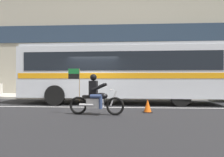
# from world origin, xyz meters

# --- Properties ---
(ground_plane) EXTENTS (60.00, 60.00, 0.00)m
(ground_plane) POSITION_xyz_m (0.00, 0.00, 0.00)
(ground_plane) COLOR black
(sidewalk_curb) EXTENTS (28.00, 3.80, 0.15)m
(sidewalk_curb) POSITION_xyz_m (0.00, 5.10, 0.07)
(sidewalk_curb) COLOR #B7B2A8
(sidewalk_curb) RESTS_ON ground_plane
(lane_center_stripe) EXTENTS (26.60, 0.14, 0.01)m
(lane_center_stripe) POSITION_xyz_m (0.00, -0.60, 0.00)
(lane_center_stripe) COLOR silver
(lane_center_stripe) RESTS_ON ground_plane
(office_building_facade) EXTENTS (28.00, 0.89, 14.45)m
(office_building_facade) POSITION_xyz_m (0.00, 7.39, 7.23)
(office_building_facade) COLOR gray
(office_building_facade) RESTS_ON ground_plane
(transit_bus) EXTENTS (10.95, 2.87, 3.22)m
(transit_bus) POSITION_xyz_m (1.40, 1.19, 1.88)
(transit_bus) COLOR silver
(transit_bus) RESTS_ON ground_plane
(motorcycle_with_rider) EXTENTS (2.19, 0.65, 1.78)m
(motorcycle_with_rider) POSITION_xyz_m (0.54, -2.84, 0.67)
(motorcycle_with_rider) COLOR black
(motorcycle_with_rider) RESTS_ON ground_plane
(traffic_cone) EXTENTS (0.36, 0.36, 0.55)m
(traffic_cone) POSITION_xyz_m (2.58, -2.12, 0.26)
(traffic_cone) COLOR #EA590F
(traffic_cone) RESTS_ON ground_plane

